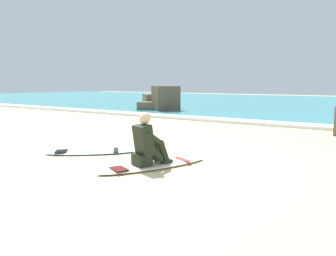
% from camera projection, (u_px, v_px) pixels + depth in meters
% --- Properties ---
extents(ground_plane, '(80.00, 80.00, 0.00)m').
position_uv_depth(ground_plane, '(107.00, 161.00, 6.55)').
color(ground_plane, beige).
extents(sea, '(80.00, 28.00, 0.10)m').
position_uv_depth(sea, '(319.00, 104.00, 23.89)').
color(sea, teal).
rests_on(sea, ground).
extents(breaking_foam, '(80.00, 0.90, 0.11)m').
position_uv_depth(breaking_foam, '(248.00, 122.00, 12.71)').
color(breaking_foam, white).
rests_on(breaking_foam, ground).
extents(surfboard_main, '(1.34, 2.25, 0.08)m').
position_uv_depth(surfboard_main, '(154.00, 165.00, 6.09)').
color(surfboard_main, '#EFE5C6').
rests_on(surfboard_main, ground).
extents(surfer_seated, '(0.54, 0.77, 0.95)m').
position_uv_depth(surfer_seated, '(147.00, 144.00, 5.97)').
color(surfer_seated, black).
rests_on(surfer_seated, surfboard_main).
extents(surfboard_spare_near, '(1.79, 1.69, 0.08)m').
position_uv_depth(surfboard_spare_near, '(91.00, 152.00, 7.27)').
color(surfboard_spare_near, '#9ED1E5').
rests_on(surfboard_spare_near, ground).
extents(rock_outcrop_distant, '(3.67, 3.52, 1.37)m').
position_uv_depth(rock_outcrop_distant, '(160.00, 101.00, 18.65)').
color(rock_outcrop_distant, brown).
rests_on(rock_outcrop_distant, ground).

